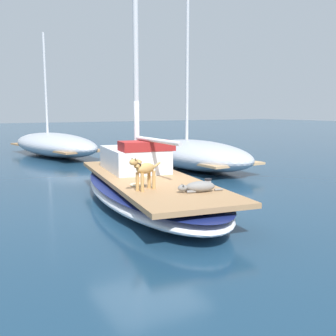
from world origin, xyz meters
TOP-DOWN VIEW (x-y plane):
  - ground_plane at (0.00, 0.00)m, footprint 120.00×120.00m
  - sailboat_main at (0.00, 0.00)m, footprint 3.53×7.52m
  - mast_main at (0.13, 0.76)m, footprint 0.14×2.27m
  - cabin_house at (0.17, 1.10)m, footprint 1.70×2.40m
  - dog_tan at (-0.78, -1.40)m, footprint 0.89×0.45m
  - dog_grey at (0.08, -2.09)m, footprint 0.94×0.41m
  - deck_winch at (0.45, -1.91)m, footprint 0.16×0.16m
  - coiled_rope at (-0.70, -0.90)m, footprint 0.32×0.32m
  - moored_boat_starboard_side at (4.12, 4.15)m, footprint 2.89×5.98m
  - moored_boat_far_astern at (0.43, 11.10)m, footprint 3.86×7.47m

SIDE VIEW (x-z plane):
  - ground_plane at x=0.00m, z-range 0.00..0.00m
  - sailboat_main at x=0.00m, z-range 0.01..0.67m
  - moored_boat_starboard_side at x=4.12m, z-range -2.69..3.85m
  - moored_boat_far_astern at x=0.43m, z-range -2.40..3.57m
  - coiled_rope at x=-0.70m, z-range 0.66..0.70m
  - deck_winch at x=0.45m, z-range 0.65..0.86m
  - dog_grey at x=0.08m, z-range 0.66..0.88m
  - cabin_house at x=0.17m, z-range 0.59..1.43m
  - dog_tan at x=-0.78m, z-range 0.73..1.43m
  - mast_main at x=0.13m, z-range 0.27..8.70m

